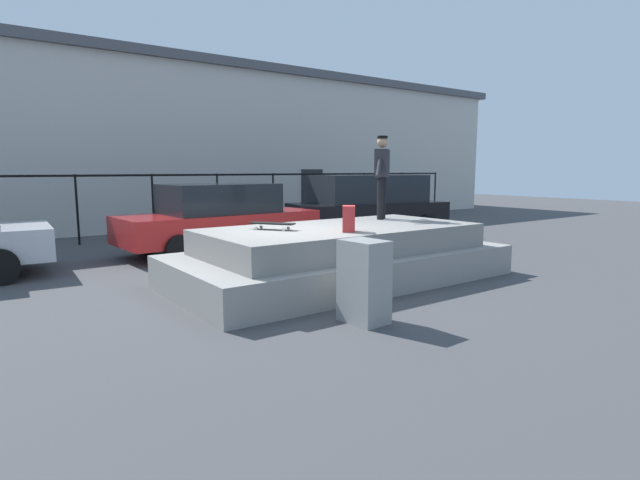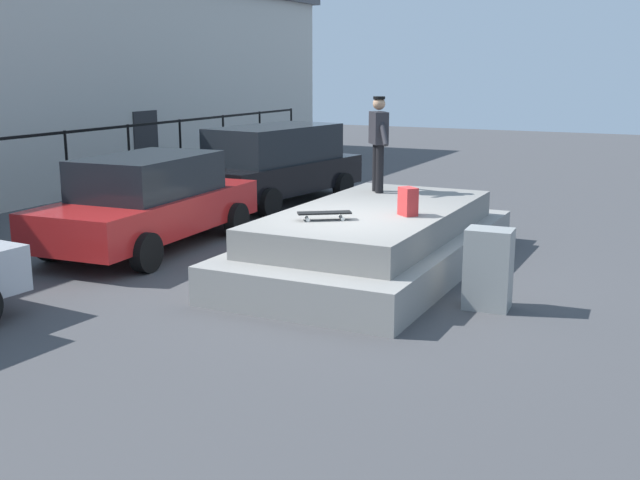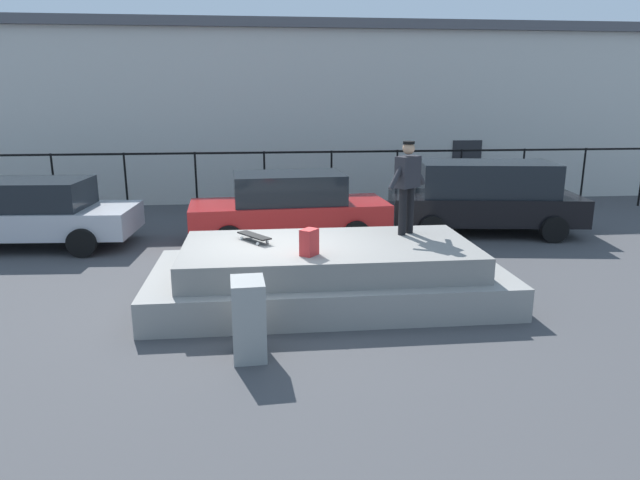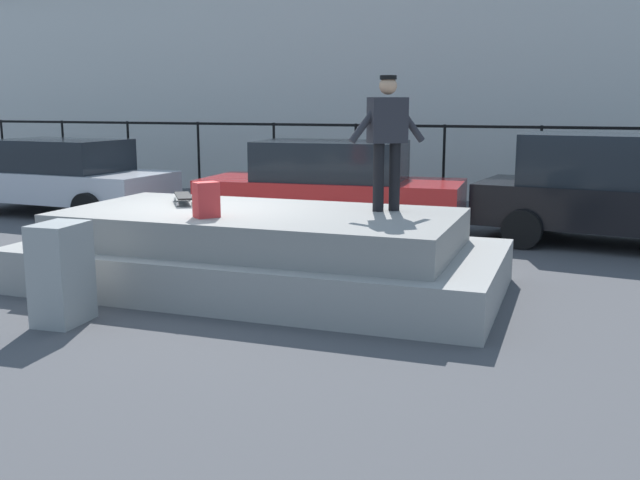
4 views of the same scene
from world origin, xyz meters
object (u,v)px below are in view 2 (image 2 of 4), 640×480
Objects in this scene: car_red_sedan_mid at (149,201)px; skateboarder at (378,137)px; skateboard at (324,213)px; backpack at (408,202)px; utility_box at (488,269)px; car_black_hatchback_far at (275,163)px.

skateboarder is at bearing -61.26° from car_red_sedan_mid.
skateboard is 1.31m from backpack.
skateboarder reaches higher than car_red_sedan_mid.
skateboarder reaches higher than utility_box.
backpack is 7.10m from car_black_hatchback_far.
car_black_hatchback_far is at bearing 44.74° from utility_box.
car_black_hatchback_far is at bearing 51.37° from skateboarder.
car_black_hatchback_far is 4.56× the size of utility_box.
skateboard is at bearing -101.93° from car_red_sedan_mid.
skateboarder is at bearing 5.82° from skateboard.
skateboarder is 0.34× the size of car_black_hatchback_far.
skateboarder is 3.95× the size of backpack.
backpack is at bearing -134.25° from car_black_hatchback_far.
skateboarder is 5.01m from car_black_hatchback_far.
car_black_hatchback_far is at bearing 35.22° from skateboard.
car_black_hatchback_far is (5.02, 0.27, 0.12)m from car_red_sedan_mid.
backpack is 0.39× the size of utility_box.
car_red_sedan_mid is (-1.95, 3.56, -1.12)m from skateboarder.
utility_box is at bearing 6.11° from backpack.
car_black_hatchback_far reaches higher than car_red_sedan_mid.
utility_box is at bearing -131.94° from car_black_hatchback_far.
skateboard is (-2.77, -0.28, -0.88)m from skateboarder.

